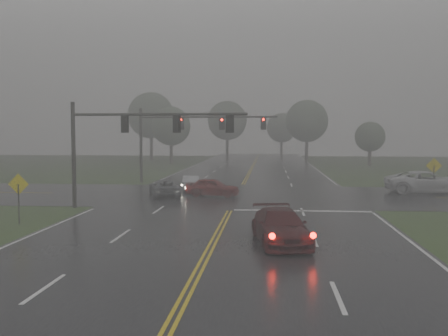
# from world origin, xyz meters

# --- Properties ---
(ground) EXTENTS (180.00, 180.00, 0.00)m
(ground) POSITION_xyz_m (0.00, 0.00, 0.00)
(ground) COLOR #30481E
(ground) RESTS_ON ground
(main_road) EXTENTS (18.00, 160.00, 0.02)m
(main_road) POSITION_xyz_m (0.00, 20.00, 0.00)
(main_road) COLOR black
(main_road) RESTS_ON ground
(cross_street) EXTENTS (120.00, 14.00, 0.02)m
(cross_street) POSITION_xyz_m (0.00, 22.00, 0.00)
(cross_street) COLOR black
(cross_street) RESTS_ON ground
(stop_bar) EXTENTS (8.50, 0.50, 0.01)m
(stop_bar) POSITION_xyz_m (4.50, 14.40, 0.00)
(stop_bar) COLOR silver
(stop_bar) RESTS_ON ground
(sedan_maroon) EXTENTS (2.94, 5.42, 1.49)m
(sedan_maroon) POSITION_xyz_m (2.96, 5.04, 0.00)
(sedan_maroon) COLOR #3B0A0D
(sedan_maroon) RESTS_ON ground
(sedan_red) EXTENTS (4.29, 2.19, 1.40)m
(sedan_red) POSITION_xyz_m (-1.87, 21.11, 0.00)
(sedan_red) COLOR maroon
(sedan_red) RESTS_ON ground
(sedan_silver) EXTENTS (1.75, 3.94, 1.26)m
(sedan_silver) POSITION_xyz_m (-4.15, 25.02, 0.00)
(sedan_silver) COLOR #B7B9BF
(sedan_silver) RESTS_ON ground
(car_grey) EXTENTS (3.42, 4.99, 1.27)m
(car_grey) POSITION_xyz_m (-5.61, 20.98, 0.00)
(car_grey) COLOR #4D4F54
(car_grey) RESTS_ON ground
(pickup_white) EXTENTS (6.47, 3.00, 1.80)m
(pickup_white) POSITION_xyz_m (15.08, 24.47, 0.00)
(pickup_white) COLOR silver
(pickup_white) RESTS_ON ground
(signal_gantry_near) EXTENTS (11.41, 0.30, 6.86)m
(signal_gantry_near) POSITION_xyz_m (-6.75, 14.61, 4.79)
(signal_gantry_near) COLOR black
(signal_gantry_near) RESTS_ON ground
(signal_gantry_far) EXTENTS (13.53, 0.37, 7.29)m
(signal_gantry_far) POSITION_xyz_m (-5.99, 31.62, 5.14)
(signal_gantry_far) COLOR black
(signal_gantry_far) RESTS_ON ground
(sign_diamond_west) EXTENTS (1.13, 0.09, 2.72)m
(sign_diamond_west) POSITION_xyz_m (-10.79, 8.50, 1.83)
(sign_diamond_west) COLOR black
(sign_diamond_west) RESTS_ON ground
(sign_diamond_east) EXTENTS (1.21, 0.11, 2.92)m
(sign_diamond_east) POSITION_xyz_m (15.32, 23.66, 1.97)
(sign_diamond_east) COLOR black
(sign_diamond_east) RESTS_ON ground
(tree_nw_a) EXTENTS (6.17, 6.17, 9.06)m
(tree_nw_a) POSITION_xyz_m (-13.07, 61.14, 5.96)
(tree_nw_a) COLOR #372B23
(tree_nw_a) RESTS_ON ground
(tree_ne_a) EXTENTS (7.12, 7.12, 10.46)m
(tree_ne_a) POSITION_xyz_m (8.68, 68.45, 6.88)
(tree_ne_a) COLOR #372B23
(tree_ne_a) RESTS_ON ground
(tree_n_mid) EXTENTS (7.50, 7.50, 11.02)m
(tree_n_mid) POSITION_xyz_m (-5.64, 78.43, 7.25)
(tree_n_mid) COLOR #372B23
(tree_n_mid) RESTS_ON ground
(tree_e_near) EXTENTS (4.48, 4.48, 6.57)m
(tree_e_near) POSITION_xyz_m (17.33, 59.29, 4.31)
(tree_e_near) COLOR #372B23
(tree_e_near) RESTS_ON ground
(tree_nw_b) EXTENTS (8.32, 8.32, 12.23)m
(tree_nw_b) POSITION_xyz_m (-18.87, 71.97, 8.05)
(tree_nw_b) COLOR #372B23
(tree_nw_b) RESTS_ON ground
(tree_n_far) EXTENTS (6.19, 6.19, 9.09)m
(tree_n_far) POSITION_xyz_m (4.93, 88.53, 5.98)
(tree_n_far) COLOR #372B23
(tree_n_far) RESTS_ON ground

